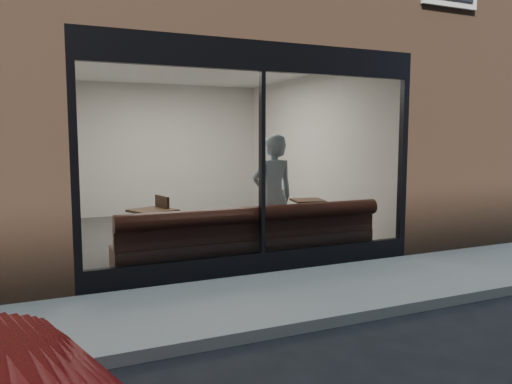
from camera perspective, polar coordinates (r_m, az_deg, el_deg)
name	(u,v)px	position (r m, az deg, el deg)	size (l,w,h in m)	color
ground	(344,322)	(5.45, 10.03, -14.40)	(120.00, 120.00, 0.00)	black
sidewalk_near	(298,294)	(6.25, 4.80, -11.51)	(40.00, 2.00, 0.01)	gray
kerb_near	(347,318)	(5.39, 10.35, -13.96)	(40.00, 0.10, 0.12)	gray
host_building_pier_right	(295,148)	(13.90, 4.48, 5.02)	(2.50, 12.00, 3.20)	brown
host_building_backfill	(138,147)	(15.48, -13.37, 5.01)	(5.00, 6.00, 3.20)	brown
cafe_floor	(199,234)	(9.83, -6.56, -4.83)	(6.00, 6.00, 0.00)	#2D2D30
cafe_ceiling	(197,69)	(9.73, -6.80, 13.81)	(6.00, 6.00, 0.00)	white
cafe_wall_back	(161,150)	(12.54, -10.79, 4.79)	(5.00, 5.00, 0.00)	silver
cafe_wall_left	(58,155)	(9.22, -21.64, 3.91)	(6.00, 6.00, 0.00)	silver
cafe_wall_right	(310,152)	(10.66, 6.24, 4.60)	(6.00, 6.00, 0.00)	silver
storefront_kick	(262,263)	(7.11, 0.68, -8.07)	(5.00, 0.10, 0.30)	black
storefront_header	(262,56)	(6.97, 0.72, 15.25)	(5.00, 0.10, 0.40)	black
storefront_mullion	(262,164)	(6.90, 0.70, 3.27)	(0.06, 0.10, 2.50)	black
storefront_glass	(263,164)	(6.87, 0.80, 3.25)	(4.80, 4.80, 0.00)	white
banquette	(251,251)	(7.45, -0.61, -6.81)	(4.00, 0.55, 0.45)	#3E1C16
person	(273,197)	(7.82, 1.91, -0.59)	(0.71, 0.47, 1.95)	#A4C2D6
cafe_table_left	(153,211)	(8.16, -11.74, -2.10)	(0.62, 0.62, 0.04)	black
cafe_table_right	(308,200)	(9.30, 5.94, -0.97)	(0.56, 0.56, 0.04)	black
cafe_chair_left	(152,240)	(8.38, -11.78, -5.35)	(0.46, 0.46, 0.04)	black
cafe_chair_right	(272,227)	(9.30, 1.83, -4.06)	(0.42, 0.42, 0.04)	black
wall_poster	(63,158)	(8.48, -21.15, 3.64)	(0.02, 0.63, 0.84)	white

